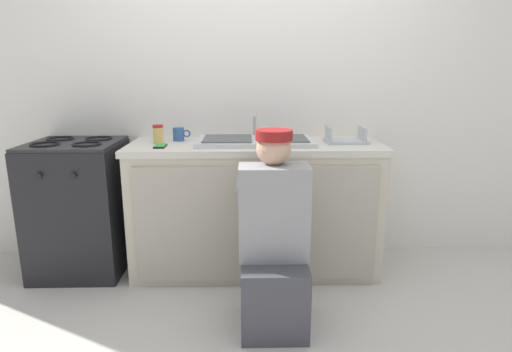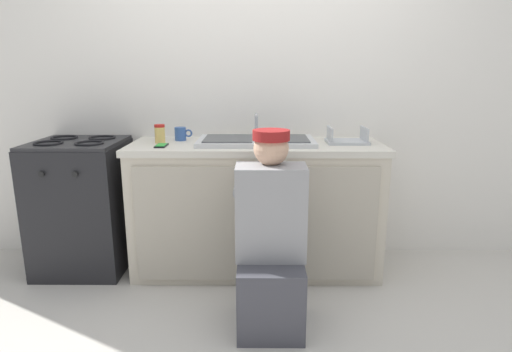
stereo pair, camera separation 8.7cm
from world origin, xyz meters
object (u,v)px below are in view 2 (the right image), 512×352
Objects in this scene: sink_double_basin at (256,140)px; dish_rack_tray at (347,140)px; plumber_person at (271,248)px; condiment_jar at (160,134)px; stove_range at (83,205)px; water_glass at (160,133)px; coffee_mug at (181,134)px; cell_phone at (161,145)px.

sink_double_basin reaches higher than dish_rack_tray.
condiment_jar is at bearing 135.40° from plumber_person.
sink_double_basin is 6.25× the size of condiment_jar.
dish_rack_tray is at bearing 53.88° from plumber_person.
stove_range is 0.76m from water_glass.
condiment_jar is at bearing 179.39° from sink_double_basin.
condiment_jar reaches higher than water_glass.
stove_range is 1.93m from dish_rack_tray.
dish_rack_tray is (0.63, 0.01, 0.01)m from sink_double_basin.
coffee_mug reaches higher than stove_range.
sink_double_basin is 5.71× the size of cell_phone.
cell_phone is at bearing -11.90° from stove_range.
cell_phone is at bearing 139.86° from plumber_person.
water_glass is (-1.33, 0.15, 0.03)m from dish_rack_tray.
cell_phone is (0.04, -0.14, -0.06)m from condiment_jar.
water_glass is 0.78× the size of condiment_jar.
dish_rack_tray is 1.26m from cell_phone.
dish_rack_tray is 1.34m from water_glass.
stove_range is 9.49× the size of water_glass.
plumber_person is 1.04m from cell_phone.
water_glass reaches higher than cell_phone.
dish_rack_tray is 2.19× the size of condiment_jar.
coffee_mug is at bearing 41.56° from condiment_jar.
stove_range is 0.86× the size of plumber_person.
coffee_mug is at bearing 174.82° from dish_rack_tray.
water_glass is at bearing 173.62° from dish_rack_tray.
stove_range is 1.52m from plumber_person.
dish_rack_tray is at bearing -6.38° from water_glass.
stove_range is (-1.25, -0.00, -0.47)m from sink_double_basin.
plumber_person reaches higher than stove_range.
stove_range is at bearing -163.33° from water_glass.
coffee_mug is (-1.17, 0.11, 0.02)m from dish_rack_tray.
sink_double_basin is 1.33m from stove_range.
water_glass is 0.79× the size of coffee_mug.
dish_rack_tray reaches higher than coffee_mug.
cell_phone is (0.08, -0.29, -0.04)m from water_glass.
water_glass is 0.31m from cell_phone.
condiment_jar reaches higher than coffee_mug.
condiment_jar is 1.02× the size of coffee_mug.
sink_double_basin is 0.84× the size of stove_range.
dish_rack_tray is at bearing 6.56° from cell_phone.
water_glass is at bearing 16.67° from stove_range.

